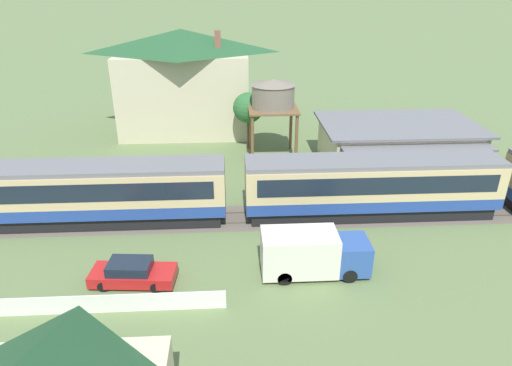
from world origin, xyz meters
TOP-DOWN VIEW (x-y plane):
  - passenger_train at (-23.64, -0.43)m, footprint 91.44×3.07m
  - railway_track at (-25.06, -0.43)m, footprint 127.57×3.60m
  - station_building at (-19.17, 8.34)m, footprint 13.13×9.47m
  - station_house_dark_green_roof at (-38.00, 18.55)m, footprint 13.83×7.77m
  - water_tower at (-29.63, 11.09)m, footprint 4.31×4.31m
  - parked_car_red at (-38.85, -7.27)m, footprint 4.66×2.15m
  - delivery_truck_blue at (-29.05, -6.90)m, footprint 5.96×2.24m
  - yard_tree_1 at (-31.72, 13.23)m, footprint 2.82×2.82m

SIDE VIEW (x-z plane):
  - railway_track at x=-25.06m, z-range -0.01..0.03m
  - parked_car_red at x=-38.85m, z-range -0.04..1.29m
  - delivery_truck_blue at x=-29.05m, z-range 0.02..2.56m
  - station_building at x=-19.17m, z-range 0.03..3.81m
  - passenger_train at x=-23.64m, z-range 0.23..4.40m
  - yard_tree_1 at x=-31.72m, z-range 1.25..6.62m
  - station_house_dark_green_roof at x=-38.00m, z-range 0.14..10.53m
  - water_tower at x=-29.63m, z-range 2.06..9.11m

